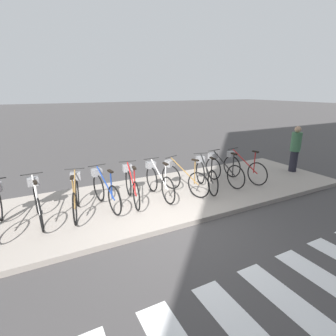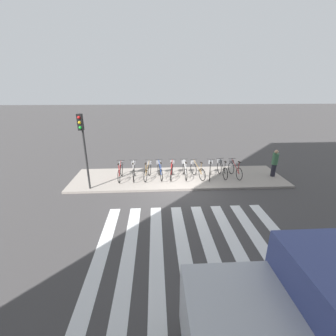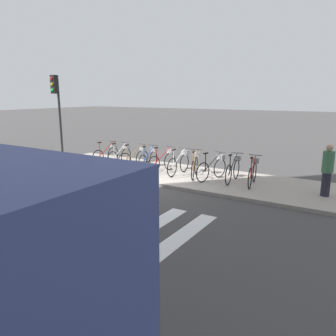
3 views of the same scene
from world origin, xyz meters
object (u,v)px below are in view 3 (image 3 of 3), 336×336
object	(u,v)px
parked_bicycle_8	(233,169)
parked_bicycle_9	(253,172)
parked_bicycle_6	(195,165)
pedestrian	(327,169)
parked_bicycle_4	(163,160)
parked_bicycle_0	(107,154)
parked_bicycle_5	(180,162)
parked_bicycle_1	(121,155)
parked_bicycle_7	(213,167)
parked_bicycle_3	(149,159)
parked_bicycle_2	(135,157)
traffic_light	(57,102)

from	to	relation	value
parked_bicycle_8	parked_bicycle_9	world-z (taller)	same
parked_bicycle_6	pedestrian	bearing A→B (deg)	-1.46
parked_bicycle_4	parked_bicycle_8	distance (m)	2.96
parked_bicycle_0	parked_bicycle_5	distance (m)	3.71
parked_bicycle_1	parked_bicycle_7	world-z (taller)	same
parked_bicycle_3	parked_bicycle_7	size ratio (longest dim) A/B	1.02
parked_bicycle_5	parked_bicycle_6	world-z (taller)	same
parked_bicycle_4	parked_bicycle_6	size ratio (longest dim) A/B	1.05
parked_bicycle_4	parked_bicycle_1	bearing A→B (deg)	-179.41
parked_bicycle_2	parked_bicycle_7	distance (m)	3.61
parked_bicycle_1	parked_bicycle_6	world-z (taller)	same
parked_bicycle_0	pedestrian	size ratio (longest dim) A/B	1.06
parked_bicycle_0	parked_bicycle_6	size ratio (longest dim) A/B	1.05
parked_bicycle_6	parked_bicycle_7	distance (m)	0.77
parked_bicycle_9	parked_bicycle_2	bearing A→B (deg)	179.67
parked_bicycle_6	traffic_light	xyz separation A→B (m)	(-5.84, -1.35, 2.29)
parked_bicycle_1	parked_bicycle_8	world-z (taller)	same
parked_bicycle_4	parked_bicycle_6	bearing A→B (deg)	-3.53
pedestrian	parked_bicycle_6	bearing A→B (deg)	178.54
parked_bicycle_0	parked_bicycle_4	size ratio (longest dim) A/B	1.01
parked_bicycle_0	traffic_light	size ratio (longest dim) A/B	0.44
parked_bicycle_8	pedestrian	xyz separation A→B (m)	(3.04, -0.20, 0.39)
parked_bicycle_8	pedestrian	distance (m)	3.07
traffic_light	parked_bicycle_5	bearing A→B (deg)	15.48
parked_bicycle_1	parked_bicycle_5	bearing A→B (deg)	0.05
parked_bicycle_1	parked_bicycle_7	bearing A→B (deg)	-1.41
parked_bicycle_3	parked_bicycle_6	size ratio (longest dim) A/B	1.05
parked_bicycle_6	parked_bicycle_9	world-z (taller)	same
parked_bicycle_2	parked_bicycle_6	bearing A→B (deg)	-0.73
parked_bicycle_6	parked_bicycle_8	size ratio (longest dim) A/B	0.95
parked_bicycle_5	parked_bicycle_6	size ratio (longest dim) A/B	1.05
parked_bicycle_2	parked_bicycle_0	bearing A→B (deg)	-179.95
parked_bicycle_1	parked_bicycle_4	size ratio (longest dim) A/B	1.01
parked_bicycle_4	parked_bicycle_5	world-z (taller)	same
parked_bicycle_0	traffic_light	distance (m)	3.03
parked_bicycle_4	parked_bicycle_8	xyz separation A→B (m)	(2.96, -0.00, 0.00)
parked_bicycle_2	parked_bicycle_9	size ratio (longest dim) A/B	0.99
pedestrian	parked_bicycle_7	bearing A→B (deg)	178.88
pedestrian	parked_bicycle_3	bearing A→B (deg)	178.26
parked_bicycle_2	parked_bicycle_5	world-z (taller)	same
parked_bicycle_7	traffic_light	bearing A→B (deg)	-168.79
parked_bicycle_4	pedestrian	bearing A→B (deg)	-1.97
traffic_light	parked_bicycle_2	bearing A→B (deg)	24.89
parked_bicycle_2	parked_bicycle_4	bearing A→B (deg)	2.23
parked_bicycle_0	parked_bicycle_7	xyz separation A→B (m)	(5.18, -0.08, 0.00)
parked_bicycle_9	parked_bicycle_1	bearing A→B (deg)	179.41
parked_bicycle_2	parked_bicycle_9	xyz separation A→B (m)	(5.07, -0.03, 0.00)
pedestrian	traffic_light	xyz separation A→B (m)	(-10.37, -1.24, 1.90)
parked_bicycle_7	parked_bicycle_0	bearing A→B (deg)	179.15
parked_bicycle_6	parked_bicycle_1	bearing A→B (deg)	178.95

